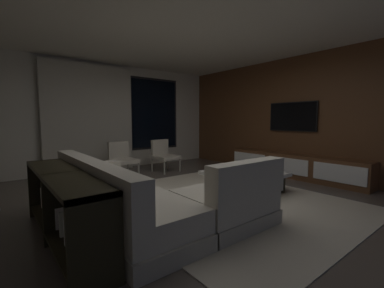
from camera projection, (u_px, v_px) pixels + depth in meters
The scene contains 13 objects.
floor at pixel (201, 203), 3.90m from camera, with size 9.20×9.20×0.00m, color #564C44.
back_wall_with_window at pixel (108, 117), 6.55m from camera, with size 6.60×0.30×2.70m.
media_wall at pixel (305, 117), 5.68m from camera, with size 0.12×7.80×2.70m.
ceiling at pixel (202, 20), 3.65m from camera, with size 8.20×8.20×0.00m, color silver.
area_rug at pixel (222, 200), 4.04m from camera, with size 3.20×3.80×0.01m, color beige.
sectional_couch at pixel (148, 201), 3.11m from camera, with size 1.98×2.50×0.82m.
coffee_table at pixel (244, 181), 4.53m from camera, with size 1.16×1.16×0.36m.
book_stack_on_coffee_table at pixel (244, 168), 4.72m from camera, with size 0.30×0.22×0.07m.
accent_chair_near_window at pixel (164, 154), 6.35m from camera, with size 0.59×0.61×0.78m.
accent_chair_by_curtain at pixel (122, 157), 5.78m from camera, with size 0.57×0.59×0.78m.
media_console at pixel (295, 166), 5.64m from camera, with size 0.46×3.10×0.52m.
mounted_tv at pixel (292, 117), 5.80m from camera, with size 0.05×1.14×0.66m.
console_table_behind_couch at pixel (63, 203), 2.63m from camera, with size 0.40×2.10×0.74m.
Camera 1 is at (-2.48, -2.89, 1.27)m, focal length 23.87 mm.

